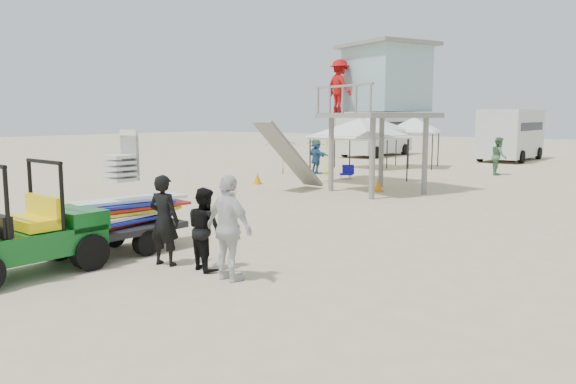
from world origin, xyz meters
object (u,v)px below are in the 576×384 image
Objects in this scene: man_left at (164,220)px; lifeguard_tower at (378,85)px; utility_cart at (19,224)px; surf_trailer at (127,208)px.

man_left is 12.36m from lifeguard_tower.
utility_cart reaches higher than man_left.
surf_trailer is 0.50× the size of lifeguard_tower.
surf_trailer is 1.55m from man_left.
man_left is (1.52, -0.30, -0.04)m from surf_trailer.
utility_cart is 0.51× the size of lifeguard_tower.
utility_cart is at bearing -90.09° from surf_trailer.
lifeguard_tower reaches higher than surf_trailer.
lifeguard_tower reaches higher than man_left.
surf_trailer is 1.52× the size of man_left.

